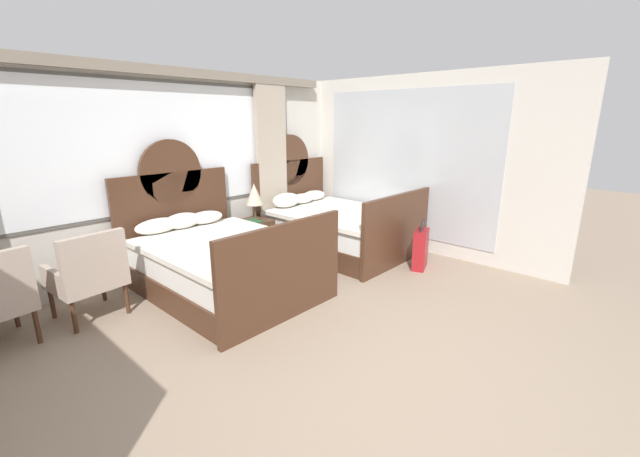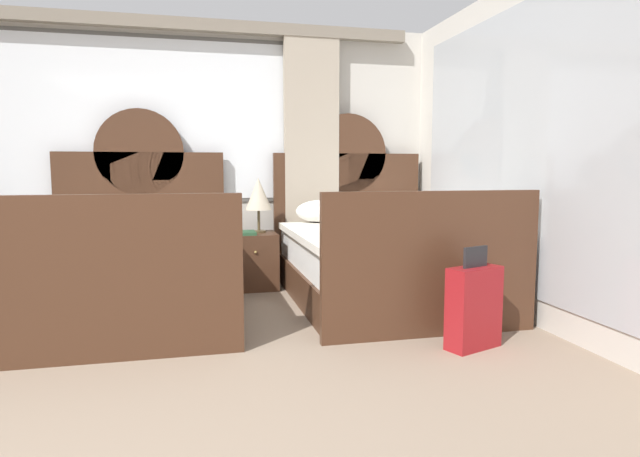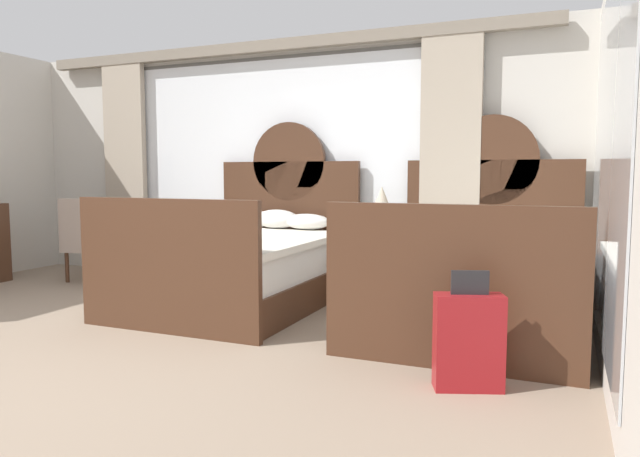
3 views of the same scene
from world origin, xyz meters
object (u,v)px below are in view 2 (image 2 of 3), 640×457
(bed_near_mirror, at_px, (378,258))
(book_on_nightstand, at_px, (246,233))
(bed_near_window, at_px, (132,268))
(table_lamp_on_nightstand, at_px, (258,195))
(nightstand_between_beds, at_px, (253,261))
(suitcase_on_floor, at_px, (474,307))

(bed_near_mirror, bearing_deg, book_on_nightstand, 151.56)
(bed_near_window, xyz_separation_m, book_on_nightstand, (1.00, 0.62, 0.19))
(bed_near_mirror, xyz_separation_m, table_lamp_on_nightstand, (-1.01, 0.75, 0.56))
(table_lamp_on_nightstand, bearing_deg, book_on_nightstand, -138.03)
(nightstand_between_beds, bearing_deg, suitcase_on_floor, -59.99)
(bed_near_mirror, relative_size, book_on_nightstand, 8.58)
(bed_near_window, distance_m, suitcase_on_floor, 2.73)
(bed_near_window, bearing_deg, suitcase_on_floor, -31.74)
(bed_near_window, distance_m, table_lamp_on_nightstand, 1.48)
(table_lamp_on_nightstand, height_order, book_on_nightstand, table_lamp_on_nightstand)
(bed_near_window, height_order, table_lamp_on_nightstand, bed_near_window)
(bed_near_mirror, height_order, nightstand_between_beds, bed_near_mirror)
(table_lamp_on_nightstand, distance_m, book_on_nightstand, 0.41)
(bed_near_window, relative_size, suitcase_on_floor, 3.23)
(bed_near_mirror, relative_size, nightstand_between_beds, 3.99)
(table_lamp_on_nightstand, height_order, suitcase_on_floor, table_lamp_on_nightstand)
(bed_near_window, height_order, bed_near_mirror, same)
(nightstand_between_beds, height_order, table_lamp_on_nightstand, table_lamp_on_nightstand)
(bed_near_mirror, xyz_separation_m, book_on_nightstand, (-1.15, 0.62, 0.19))
(suitcase_on_floor, bearing_deg, table_lamp_on_nightstand, 118.27)
(book_on_nightstand, distance_m, suitcase_on_floor, 2.46)
(nightstand_between_beds, bearing_deg, bed_near_mirror, -33.66)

